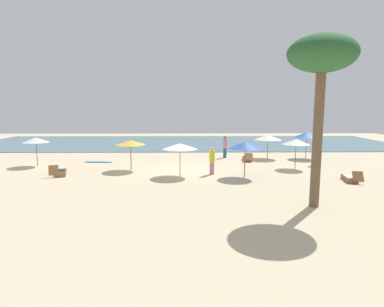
{
  "coord_description": "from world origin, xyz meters",
  "views": [
    {
      "loc": [
        0.32,
        -21.79,
        4.45
      ],
      "look_at": [
        0.63,
        0.89,
        1.1
      ],
      "focal_mm": 30.8,
      "sensor_mm": 36.0,
      "label": 1
    }
  ],
  "objects_px": {
    "umbrella_2": "(307,135)",
    "surfboard": "(98,162)",
    "umbrella_4": "(131,143)",
    "lounger_0": "(247,159)",
    "lounger_1": "(350,178)",
    "person_1": "(212,161)",
    "umbrella_5": "(268,137)",
    "umbrella_0": "(296,142)",
    "person_2": "(225,147)",
    "umbrella_6": "(180,146)",
    "umbrella_1": "(245,145)",
    "palm_1": "(322,60)",
    "lounger_2": "(61,172)",
    "umbrella_3": "(36,140)",
    "person_0": "(315,154)"
  },
  "relations": [
    {
      "from": "umbrella_6",
      "to": "person_1",
      "type": "distance_m",
      "value": 2.33
    },
    {
      "from": "umbrella_6",
      "to": "person_2",
      "type": "height_order",
      "value": "umbrella_6"
    },
    {
      "from": "umbrella_4",
      "to": "palm_1",
      "type": "distance_m",
      "value": 13.42
    },
    {
      "from": "person_2",
      "to": "lounger_0",
      "type": "bearing_deg",
      "value": -46.22
    },
    {
      "from": "umbrella_0",
      "to": "umbrella_4",
      "type": "distance_m",
      "value": 11.52
    },
    {
      "from": "person_0",
      "to": "lounger_0",
      "type": "bearing_deg",
      "value": 157.06
    },
    {
      "from": "umbrella_0",
      "to": "lounger_1",
      "type": "xyz_separation_m",
      "value": [
        1.96,
        -4.02,
        -1.72
      ]
    },
    {
      "from": "umbrella_3",
      "to": "lounger_2",
      "type": "xyz_separation_m",
      "value": [
        2.97,
        -3.36,
        -1.73
      ]
    },
    {
      "from": "umbrella_4",
      "to": "lounger_0",
      "type": "relative_size",
      "value": 1.21
    },
    {
      "from": "umbrella_0",
      "to": "palm_1",
      "type": "height_order",
      "value": "palm_1"
    },
    {
      "from": "umbrella_4",
      "to": "umbrella_0",
      "type": "bearing_deg",
      "value": 1.93
    },
    {
      "from": "umbrella_4",
      "to": "umbrella_6",
      "type": "relative_size",
      "value": 0.96
    },
    {
      "from": "lounger_0",
      "to": "lounger_2",
      "type": "bearing_deg",
      "value": -157.69
    },
    {
      "from": "umbrella_2",
      "to": "person_0",
      "type": "relative_size",
      "value": 1.35
    },
    {
      "from": "person_1",
      "to": "person_2",
      "type": "bearing_deg",
      "value": 76.67
    },
    {
      "from": "person_2",
      "to": "palm_1",
      "type": "bearing_deg",
      "value": -80.03
    },
    {
      "from": "lounger_0",
      "to": "umbrella_5",
      "type": "bearing_deg",
      "value": 31.85
    },
    {
      "from": "umbrella_0",
      "to": "lounger_2",
      "type": "bearing_deg",
      "value": -172.5
    },
    {
      "from": "person_0",
      "to": "umbrella_2",
      "type": "bearing_deg",
      "value": 81.02
    },
    {
      "from": "lounger_0",
      "to": "lounger_1",
      "type": "xyz_separation_m",
      "value": [
        4.78,
        -7.25,
        -0.0
      ]
    },
    {
      "from": "palm_1",
      "to": "surfboard",
      "type": "distance_m",
      "value": 18.18
    },
    {
      "from": "umbrella_2",
      "to": "surfboard",
      "type": "xyz_separation_m",
      "value": [
        -16.97,
        -1.7,
        -1.95
      ]
    },
    {
      "from": "lounger_2",
      "to": "umbrella_4",
      "type": "bearing_deg",
      "value": 21.72
    },
    {
      "from": "person_1",
      "to": "umbrella_6",
      "type": "bearing_deg",
      "value": -167.14
    },
    {
      "from": "palm_1",
      "to": "umbrella_5",
      "type": "bearing_deg",
      "value": 85.17
    },
    {
      "from": "umbrella_2",
      "to": "umbrella_4",
      "type": "bearing_deg",
      "value": -160.9
    },
    {
      "from": "umbrella_4",
      "to": "person_2",
      "type": "distance_m",
      "value": 8.89
    },
    {
      "from": "umbrella_1",
      "to": "umbrella_6",
      "type": "relative_size",
      "value": 1.04
    },
    {
      "from": "umbrella_4",
      "to": "lounger_2",
      "type": "relative_size",
      "value": 1.2
    },
    {
      "from": "lounger_2",
      "to": "person_0",
      "type": "xyz_separation_m",
      "value": [
        17.58,
        3.33,
        0.65
      ]
    },
    {
      "from": "umbrella_5",
      "to": "surfboard",
      "type": "distance_m",
      "value": 13.94
    },
    {
      "from": "umbrella_0",
      "to": "person_1",
      "type": "relative_size",
      "value": 1.18
    },
    {
      "from": "lounger_0",
      "to": "person_0",
      "type": "bearing_deg",
      "value": -22.94
    },
    {
      "from": "lounger_1",
      "to": "person_0",
      "type": "distance_m",
      "value": 5.32
    },
    {
      "from": "umbrella_6",
      "to": "lounger_0",
      "type": "height_order",
      "value": "umbrella_6"
    },
    {
      "from": "lounger_2",
      "to": "palm_1",
      "type": "relative_size",
      "value": 0.23
    },
    {
      "from": "person_0",
      "to": "palm_1",
      "type": "relative_size",
      "value": 0.22
    },
    {
      "from": "lounger_0",
      "to": "palm_1",
      "type": "bearing_deg",
      "value": -86.18
    },
    {
      "from": "umbrella_5",
      "to": "umbrella_6",
      "type": "bearing_deg",
      "value": -136.61
    },
    {
      "from": "umbrella_0",
      "to": "person_1",
      "type": "xyz_separation_m",
      "value": [
        -6.04,
        -1.9,
        -1.0
      ]
    },
    {
      "from": "person_1",
      "to": "lounger_1",
      "type": "bearing_deg",
      "value": -14.84
    },
    {
      "from": "lounger_0",
      "to": "lounger_2",
      "type": "relative_size",
      "value": 0.99
    },
    {
      "from": "umbrella_0",
      "to": "umbrella_2",
      "type": "xyz_separation_m",
      "value": [
        2.34,
        4.41,
        0.1
      ]
    },
    {
      "from": "lounger_1",
      "to": "person_1",
      "type": "height_order",
      "value": "person_1"
    },
    {
      "from": "umbrella_0",
      "to": "umbrella_1",
      "type": "bearing_deg",
      "value": -145.68
    },
    {
      "from": "umbrella_4",
      "to": "surfboard",
      "type": "bearing_deg",
      "value": 135.13
    },
    {
      "from": "lounger_0",
      "to": "person_1",
      "type": "height_order",
      "value": "person_1"
    },
    {
      "from": "person_1",
      "to": "palm_1",
      "type": "relative_size",
      "value": 0.24
    },
    {
      "from": "person_0",
      "to": "surfboard",
      "type": "distance_m",
      "value": 16.56
    },
    {
      "from": "umbrella_3",
      "to": "person_2",
      "type": "relative_size",
      "value": 1.12
    }
  ]
}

